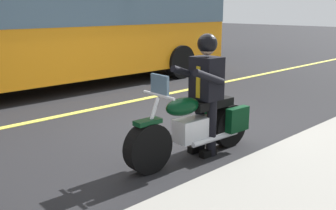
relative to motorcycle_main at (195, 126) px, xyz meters
The scene contains 5 objects.
ground_plane 1.63m from the motorcycle_main, 125.67° to the right, with size 80.00×80.00×0.00m, color black.
lane_center_stripe 3.43m from the motorcycle_main, 105.61° to the right, with size 60.00×0.16×0.01m, color #E5DB4C.
motorcycle_main is the anchor object (origin of this frame).
rider_main 0.61m from the motorcycle_main, behind, with size 0.64×0.57×1.74m.
bus_far 6.07m from the motorcycle_main, 98.07° to the right, with size 11.05×2.70×3.30m.
Camera 1 is at (4.81, 4.78, 2.08)m, focal length 41.38 mm.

